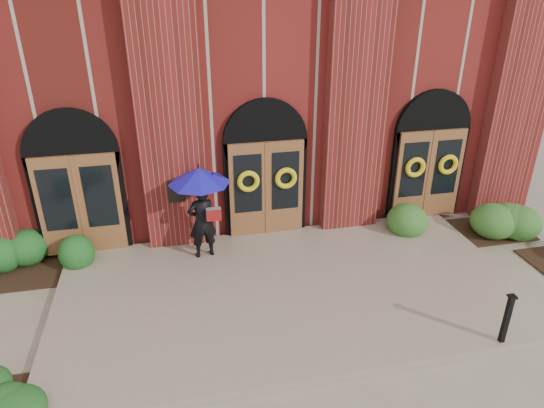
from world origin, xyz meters
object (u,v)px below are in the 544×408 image
object	(u,v)px
man_with_umbrella	(200,196)
hedge_wall_right	(465,220)
metal_post	(507,318)
hedge_wall_left	(50,256)

from	to	relation	value
man_with_umbrella	hedge_wall_right	size ratio (longest dim) A/B	0.69
metal_post	man_with_umbrella	bearing A→B (deg)	140.45
man_with_umbrella	metal_post	bearing A→B (deg)	130.27
man_with_umbrella	hedge_wall_right	bearing A→B (deg)	168.72
metal_post	hedge_wall_right	world-z (taller)	metal_post
man_with_umbrella	hedge_wall_left	bearing A→B (deg)	-15.06
metal_post	hedge_wall_left	bearing A→B (deg)	152.35
hedge_wall_left	hedge_wall_right	size ratio (longest dim) A/B	0.97
man_with_umbrella	hedge_wall_left	size ratio (longest dim) A/B	0.71
hedge_wall_left	hedge_wall_right	xyz separation A→B (m)	(10.46, -0.44, 0.01)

